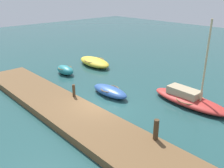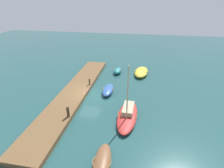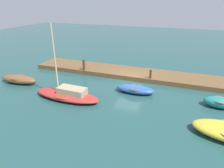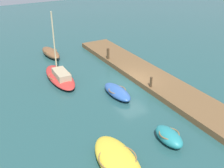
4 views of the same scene
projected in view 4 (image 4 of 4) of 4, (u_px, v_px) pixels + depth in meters
ground_plane at (132, 84)px, 23.38m from camera, size 84.00×84.00×0.00m
dock_platform at (150, 77)px, 24.08m from camera, size 22.00×3.22×0.46m
motorboat_yellow at (118, 161)px, 14.41m from camera, size 4.59×2.43×0.78m
rowboat_blue at (117, 92)px, 21.38m from camera, size 3.31×1.37×0.68m
rowboat_brown at (51, 53)px, 29.07m from camera, size 3.85×1.48×0.81m
sailboat_red at (60, 76)px, 23.81m from camera, size 5.72×2.06×5.86m
dinghy_teal at (169, 136)px, 16.24m from camera, size 2.30×1.29×0.80m
mooring_post_west at (151, 82)px, 21.68m from camera, size 0.20×0.20×0.87m
mooring_post_mid_west at (108, 54)px, 27.12m from camera, size 0.26×0.26×1.09m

